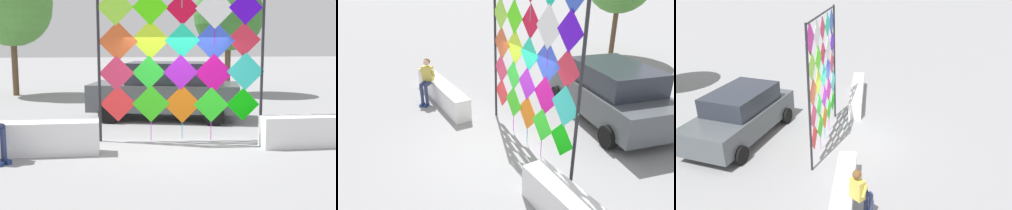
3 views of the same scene
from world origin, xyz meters
The scene contains 5 objects.
ground centered at (0.00, 0.00, 0.00)m, with size 120.00×120.00×0.00m, color gray.
plaza_ledge_left centered at (-3.86, -0.25, 0.35)m, with size 4.05×0.52×0.71m, color white.
kite_display_rack centered at (0.12, 0.71, 2.52)m, with size 4.03×0.35×4.50m.
seated_vendor centered at (-3.93, -0.71, 0.92)m, with size 0.74×0.73×1.56m.
parked_car centered at (0.12, 3.74, 0.90)m, with size 4.89×3.01×1.77m.
Camera 2 is at (6.04, -3.30, 4.17)m, focal length 32.63 mm.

